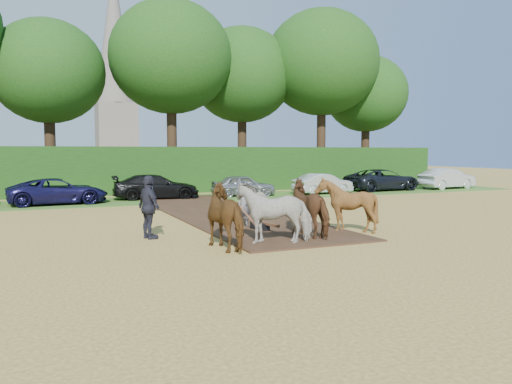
% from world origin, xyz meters
% --- Properties ---
extents(ground, '(120.00, 120.00, 0.00)m').
position_xyz_m(ground, '(0.00, 0.00, 0.00)').
color(ground, gold).
rests_on(ground, ground).
extents(earth_strip, '(4.50, 17.00, 0.05)m').
position_xyz_m(earth_strip, '(1.50, 7.00, 0.03)').
color(earth_strip, '#472D1C').
rests_on(earth_strip, ground).
extents(grass_verge, '(50.00, 5.00, 0.03)m').
position_xyz_m(grass_verge, '(0.00, 14.00, 0.01)').
color(grass_verge, '#38601E').
rests_on(grass_verge, ground).
extents(hedgerow, '(46.00, 1.60, 3.00)m').
position_xyz_m(hedgerow, '(0.00, 18.50, 1.50)').
color(hedgerow, '#14380F').
rests_on(hedgerow, ground).
extents(spectator_far, '(0.78, 1.25, 1.98)m').
position_xyz_m(spectator_far, '(-2.73, 1.88, 0.99)').
color(spectator_far, '#21222D').
rests_on(spectator_far, ground).
extents(plough_team, '(6.11, 4.83, 1.84)m').
position_xyz_m(plough_team, '(1.34, 0.07, 0.91)').
color(plough_team, brown).
rests_on(plough_team, ground).
extents(parked_cars, '(40.95, 3.31, 1.48)m').
position_xyz_m(parked_cars, '(3.29, 14.09, 0.71)').
color(parked_cars, '#A4A7AA').
rests_on(parked_cars, ground).
extents(treeline, '(48.70, 10.60, 14.21)m').
position_xyz_m(treeline, '(-1.69, 21.69, 8.97)').
color(treeline, '#382616').
rests_on(treeline, ground).
extents(church, '(5.20, 5.20, 27.00)m').
position_xyz_m(church, '(4.00, 55.00, 13.73)').
color(church, slate).
rests_on(church, ground).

